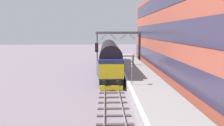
# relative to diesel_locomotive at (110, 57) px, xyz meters

# --- Properties ---
(ground_plane) EXTENTS (140.00, 140.00, 0.00)m
(ground_plane) POSITION_rel_diesel_locomotive_xyz_m (-0.00, -4.80, -2.48)
(ground_plane) COLOR slate
(ground_plane) RESTS_ON ground
(track_main) EXTENTS (2.50, 60.00, 0.15)m
(track_main) POSITION_rel_diesel_locomotive_xyz_m (-0.00, -4.80, -2.42)
(track_main) COLOR gray
(track_main) RESTS_ON ground
(station_platform) EXTENTS (4.00, 44.00, 1.01)m
(station_platform) POSITION_rel_diesel_locomotive_xyz_m (3.60, -4.80, -1.98)
(station_platform) COLOR gray
(station_platform) RESTS_ON ground
(station_building) EXTENTS (4.08, 41.41, 11.88)m
(station_building) POSITION_rel_diesel_locomotive_xyz_m (8.66, -3.02, 3.46)
(station_building) COLOR brown
(station_building) RESTS_ON ground
(diesel_locomotive) EXTENTS (2.74, 17.56, 4.68)m
(diesel_locomotive) POSITION_rel_diesel_locomotive_xyz_m (0.00, 0.00, 0.00)
(diesel_locomotive) COLOR black
(diesel_locomotive) RESTS_ON ground
(signal_post_near) EXTENTS (0.44, 0.22, 4.61)m
(signal_post_near) POSITION_rel_diesel_locomotive_xyz_m (-1.82, -1.45, 0.53)
(signal_post_near) COLOR gray
(signal_post_near) RESTS_ON ground
(platform_number_sign) EXTENTS (0.10, 0.44, 2.14)m
(platform_number_sign) POSITION_rel_diesel_locomotive_xyz_m (1.97, -9.95, -0.06)
(platform_number_sign) COLOR slate
(platform_number_sign) RESTS_ON station_platform
(waiting_passenger) EXTENTS (0.43, 0.49, 1.64)m
(waiting_passenger) POSITION_rel_diesel_locomotive_xyz_m (3.71, 1.59, -0.49)
(waiting_passenger) COLOR #333039
(waiting_passenger) RESTS_ON station_platform
(overhead_footbridge) EXTENTS (9.30, 2.00, 6.16)m
(overhead_footbridge) POSITION_rel_diesel_locomotive_xyz_m (2.05, 12.55, 3.01)
(overhead_footbridge) COLOR slate
(overhead_footbridge) RESTS_ON ground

